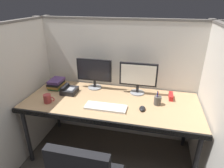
% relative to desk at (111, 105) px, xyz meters
% --- Properties ---
extents(cubicle_partition_rear, '(2.21, 0.06, 1.57)m').
position_rel_desk_xyz_m(cubicle_partition_rear, '(0.00, 0.46, 0.10)').
color(cubicle_partition_rear, beige).
rests_on(cubicle_partition_rear, ground).
extents(cubicle_partition_left, '(0.06, 1.41, 1.57)m').
position_rel_desk_xyz_m(cubicle_partition_left, '(-0.99, -0.09, 0.10)').
color(cubicle_partition_left, beige).
rests_on(cubicle_partition_left, ground).
extents(cubicle_partition_right, '(0.06, 1.41, 1.57)m').
position_rel_desk_xyz_m(cubicle_partition_right, '(0.99, -0.09, 0.10)').
color(cubicle_partition_right, beige).
rests_on(cubicle_partition_right, ground).
extents(desk, '(1.90, 0.80, 0.74)m').
position_rel_desk_xyz_m(desk, '(0.00, 0.00, 0.00)').
color(desk, tan).
rests_on(desk, ground).
extents(monitor_left, '(0.43, 0.17, 0.37)m').
position_rel_desk_xyz_m(monitor_left, '(-0.28, 0.29, 0.27)').
color(monitor_left, gray).
rests_on(monitor_left, desk).
extents(monitor_right, '(0.43, 0.17, 0.37)m').
position_rel_desk_xyz_m(monitor_right, '(0.26, 0.26, 0.27)').
color(monitor_right, gray).
rests_on(monitor_right, desk).
extents(keyboard_main, '(0.43, 0.15, 0.02)m').
position_rel_desk_xyz_m(keyboard_main, '(-0.02, -0.15, 0.06)').
color(keyboard_main, silver).
rests_on(keyboard_main, desk).
extents(computer_mouse, '(0.06, 0.10, 0.04)m').
position_rel_desk_xyz_m(computer_mouse, '(0.35, -0.10, 0.07)').
color(computer_mouse, black).
rests_on(computer_mouse, desk).
extents(book_stack, '(0.16, 0.23, 0.11)m').
position_rel_desk_xyz_m(book_stack, '(-0.75, 0.19, 0.10)').
color(book_stack, '#26723F').
rests_on(book_stack, desk).
extents(pen_cup, '(0.08, 0.08, 0.16)m').
position_rel_desk_xyz_m(pen_cup, '(0.50, 0.04, 0.10)').
color(pen_cup, '#4C4742').
rests_on(pen_cup, desk).
extents(red_stapler, '(0.04, 0.15, 0.06)m').
position_rel_desk_xyz_m(red_stapler, '(0.64, 0.21, 0.08)').
color(red_stapler, red).
rests_on(red_stapler, desk).
extents(coffee_mug, '(0.13, 0.08, 0.09)m').
position_rel_desk_xyz_m(coffee_mug, '(-0.66, -0.18, 0.10)').
color(coffee_mug, '#993333').
rests_on(coffee_mug, desk).
extents(desk_phone, '(0.17, 0.19, 0.09)m').
position_rel_desk_xyz_m(desk_phone, '(-0.53, 0.09, 0.08)').
color(desk_phone, black).
rests_on(desk_phone, desk).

